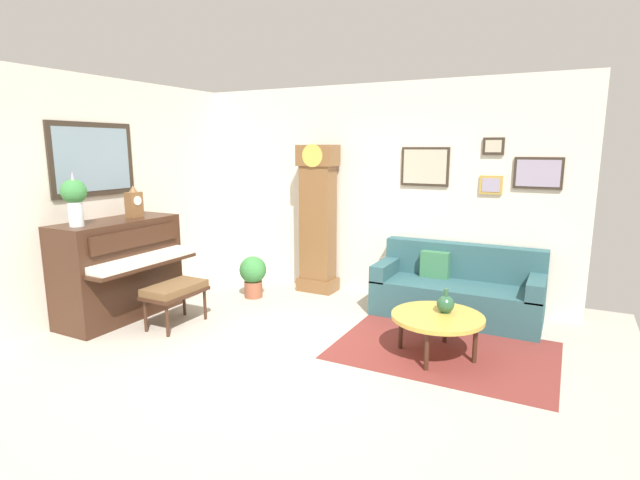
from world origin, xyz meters
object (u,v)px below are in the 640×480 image
Objects in this scene: grandfather_clock at (318,223)px; piano at (120,268)px; couch at (457,291)px; flower_vase at (74,197)px; potted_plant at (253,274)px; mantel_clock at (134,203)px; green_jug at (445,304)px; piano_bench at (175,291)px; coffee_table at (438,318)px.

piano is at bearing -127.85° from grandfather_clock.
piano is 3.99m from couch.
piano is 1.02m from flower_vase.
mantel_clock is at bearing -131.39° from potted_plant.
couch is (3.52, 1.85, -0.28)m from piano.
green_jug is (3.64, 0.72, -0.09)m from piano.
flower_vase is 1.04× the size of potted_plant.
mantel_clock reaches higher than potted_plant.
potted_plant is (-0.63, -0.68, -0.64)m from grandfather_clock.
grandfather_clock is 3.01m from flower_vase.
grandfather_clock reaches higher than piano_bench.
green_jug is at bearing 12.77° from piano_bench.
piano is 0.80m from piano_bench.
potted_plant is (0.94, 1.34, -0.27)m from piano.
green_jug is at bearing -31.99° from grandfather_clock.
piano_bench is 0.37× the size of couch.
couch is 2.63m from potted_plant.
couch is 3.39× the size of potted_plant.
couch reaches higher than piano_bench.
flower_vase is at bearing -161.41° from green_jug.
coffee_table is (3.60, 0.62, -0.21)m from piano.
potted_plant is at bearing -132.83° from grandfather_clock.
coffee_table is 3.73m from mantel_clock.
couch is at bearing 11.16° from potted_plant.
coffee_table is at bearing 10.93° from piano_bench.
potted_plant reaches higher than piano_bench.
grandfather_clock is at bearing 52.15° from piano.
mantel_clock is 0.79m from flower_vase.
piano is 2.58m from grandfather_clock.
flower_vase is at bearing -143.46° from piano_bench.
flower_vase is (-0.78, -0.57, 1.07)m from piano_bench.
grandfather_clock is 2.31× the size of coffee_table.
piano_bench is at bearing 36.54° from flower_vase.
couch is at bearing 33.74° from flower_vase.
flower_vase is at bearing -121.89° from grandfather_clock.
piano_bench is 2.17m from grandfather_clock.
piano_bench is 1.23m from mantel_clock.
mantel_clock is (-1.57, -1.74, 0.37)m from grandfather_clock.
potted_plant is at bearing 48.61° from mantel_clock.
piano_bench is at bearing -167.23° from green_jug.
piano_bench is 0.80× the size of coffee_table.
couch is at bearing 95.98° from green_jug.
piano_bench is (0.78, 0.07, -0.18)m from piano.
mantel_clock is (-3.59, -0.34, 0.95)m from coffee_table.
piano_bench is 1.25× the size of potted_plant.
grandfather_clock is 2.07m from couch.
piano is at bearing 90.12° from flower_vase.
piano is 2.48× the size of flower_vase.
mantel_clock is 1.75m from potted_plant.
potted_plant is at bearing 82.57° from piano_bench.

